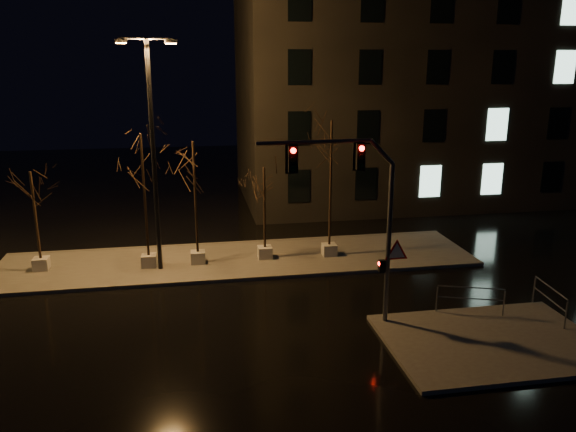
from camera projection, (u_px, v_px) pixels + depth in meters
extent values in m
plane|color=black|center=(255.00, 316.00, 20.71)|extent=(90.00, 90.00, 0.00)
cube|color=#4F4B46|center=(240.00, 260.00, 26.39)|extent=(22.00, 5.00, 0.15)
cube|color=#4F4B46|center=(491.00, 341.00, 18.61)|extent=(7.00, 5.00, 0.15)
cube|color=black|center=(426.00, 86.00, 38.19)|extent=(25.00, 12.00, 15.00)
cube|color=#AFADA4|center=(41.00, 264.00, 24.84)|extent=(0.65, 0.65, 0.55)
cylinder|color=black|center=(35.00, 216.00, 24.26)|extent=(0.11, 0.11, 3.87)
cube|color=#AFADA4|center=(149.00, 261.00, 25.24)|extent=(0.65, 0.65, 0.55)
cylinder|color=black|center=(145.00, 196.00, 24.46)|extent=(0.11, 0.11, 5.43)
cube|color=#AFADA4|center=(198.00, 257.00, 25.70)|extent=(0.65, 0.65, 0.55)
cylinder|color=black|center=(195.00, 198.00, 24.97)|extent=(0.11, 0.11, 5.04)
cube|color=#AFADA4|center=(265.00, 252.00, 26.36)|extent=(0.65, 0.65, 0.55)
cylinder|color=black|center=(264.00, 208.00, 25.79)|extent=(0.11, 0.11, 3.77)
cube|color=#AFADA4|center=(329.00, 250.00, 26.73)|extent=(0.65, 0.65, 0.55)
cylinder|color=black|center=(331.00, 184.00, 25.90)|extent=(0.11, 0.11, 5.83)
cylinder|color=#515358|center=(388.00, 245.00, 19.25)|extent=(0.17, 0.17, 5.65)
cylinder|color=#515358|center=(315.00, 142.00, 17.76)|extent=(3.77, 0.29, 0.13)
cube|color=black|center=(360.00, 157.00, 18.21)|extent=(0.29, 0.22, 0.85)
cube|color=black|center=(292.00, 159.00, 17.75)|extent=(0.29, 0.22, 0.85)
cube|color=black|center=(382.00, 266.00, 19.41)|extent=(0.21, 0.18, 0.42)
cone|color=red|center=(396.00, 253.00, 19.34)|extent=(0.98, 0.07, 0.98)
sphere|color=#FF0C07|center=(393.00, 147.00, 18.37)|extent=(0.17, 0.17, 0.17)
cylinder|color=black|center=(154.00, 160.00, 23.77)|extent=(0.20, 0.20, 9.81)
cylinder|color=black|center=(146.00, 38.00, 22.49)|extent=(2.15, 0.43, 0.10)
cube|color=orange|center=(121.00, 42.00, 22.22)|extent=(0.53, 0.35, 0.20)
cube|color=orange|center=(171.00, 43.00, 22.83)|extent=(0.53, 0.35, 0.20)
cylinder|color=#515358|center=(437.00, 299.00, 20.58)|extent=(0.05, 0.05, 0.96)
cylinder|color=#515358|center=(504.00, 303.00, 20.23)|extent=(0.05, 0.05, 0.96)
cylinder|color=#515358|center=(471.00, 288.00, 20.27)|extent=(2.24, 0.80, 0.04)
cylinder|color=#515358|center=(470.00, 299.00, 20.38)|extent=(2.24, 0.80, 0.04)
cylinder|color=#515358|center=(566.00, 315.00, 19.23)|extent=(0.06, 0.06, 1.00)
cylinder|color=#515358|center=(534.00, 290.00, 21.37)|extent=(0.06, 0.06, 1.00)
cylinder|color=#515358|center=(551.00, 288.00, 20.15)|extent=(0.28, 2.22, 0.04)
cylinder|color=#515358|center=(550.00, 299.00, 20.27)|extent=(0.28, 2.22, 0.04)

